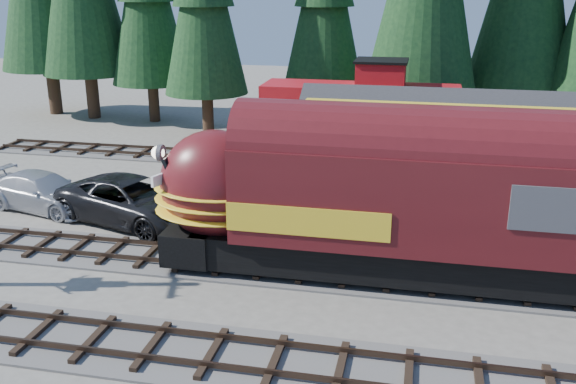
% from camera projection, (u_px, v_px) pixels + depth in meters
% --- Properties ---
extents(ground, '(120.00, 120.00, 0.00)m').
position_uv_depth(ground, '(432.00, 344.00, 18.57)').
color(ground, '#6B665B').
rests_on(ground, ground).
extents(track_spur, '(32.00, 3.20, 0.33)m').
position_uv_depth(track_spur, '(256.00, 160.00, 37.23)').
color(track_spur, '#4C4947').
rests_on(track_spur, ground).
extents(depot, '(12.80, 7.00, 5.30)m').
position_uv_depth(depot, '(437.00, 153.00, 27.38)').
color(depot, gold).
rests_on(depot, ground).
extents(locomotive, '(17.37, 3.45, 4.72)m').
position_uv_depth(locomotive, '(389.00, 206.00, 21.74)').
color(locomotive, black).
rests_on(locomotive, ground).
extents(caboose, '(10.63, 3.08, 5.53)m').
position_uv_depth(caboose, '(361.00, 119.00, 35.21)').
color(caboose, black).
rests_on(caboose, ground).
extents(pickup_truck_a, '(7.71, 5.27, 1.96)m').
position_uv_depth(pickup_truck_a, '(133.00, 201.00, 27.54)').
color(pickup_truck_a, black).
rests_on(pickup_truck_a, ground).
extents(pickup_truck_b, '(6.16, 3.60, 1.68)m').
position_uv_depth(pickup_truck_b, '(43.00, 192.00, 29.16)').
color(pickup_truck_b, '#AEB0B6').
rests_on(pickup_truck_b, ground).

